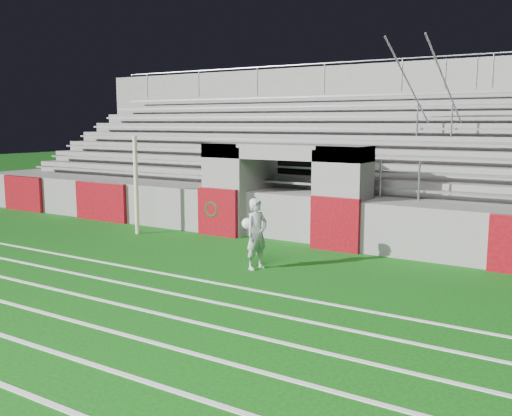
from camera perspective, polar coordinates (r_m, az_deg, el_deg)
The scene contains 6 objects.
ground at distance 12.86m, azimuth -5.06°, elevation -5.80°, with size 90.00×90.00×0.00m, color #0C4D0C.
field_post at distance 16.61m, azimuth -11.90°, elevation 2.23°, with size 0.12×0.12×2.80m, color beige.
field_markings at distance 9.56m, azimuth -23.90°, elevation -11.60°, with size 28.00×8.09×0.01m.
stadium_structure at distance 19.48m, azimuth 9.24°, elevation 3.48°, with size 26.00×8.48×5.42m.
goalkeeper_with_ball at distance 12.41m, azimuth 0.04°, elevation -2.57°, with size 0.56×0.64×1.55m.
hose_coil at distance 16.17m, azimuth -4.39°, elevation -0.01°, with size 0.53×0.14×0.56m.
Camera 1 is at (7.57, -9.90, 3.18)m, focal length 40.00 mm.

